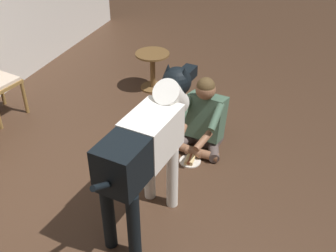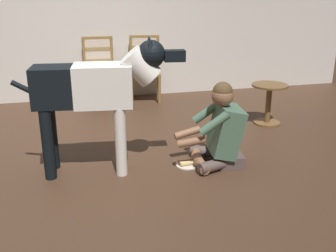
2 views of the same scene
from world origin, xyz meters
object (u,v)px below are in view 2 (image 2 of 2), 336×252
round_side_table (269,100)px  dining_chair_left_of_pair (99,67)px  person_sitting_on_floor (220,132)px  hot_dog_on_plate (187,163)px  dining_chair_right_of_pair (145,65)px  large_dog (96,89)px

round_side_table → dining_chair_left_of_pair: bearing=142.2°
person_sitting_on_floor → hot_dog_on_plate: 0.45m
dining_chair_left_of_pair → dining_chair_right_of_pair: same height
hot_dog_on_plate → person_sitting_on_floor: bearing=-7.0°
large_dog → round_side_table: (2.21, 0.88, -0.49)m
large_dog → dining_chair_right_of_pair: bearing=69.6°
person_sitting_on_floor → large_dog: 1.26m
dining_chair_left_of_pair → large_dog: (-0.21, -2.44, 0.26)m
person_sitting_on_floor → hot_dog_on_plate: size_ratio=3.69×
dining_chair_left_of_pair → round_side_table: dining_chair_left_of_pair is taller
person_sitting_on_floor → round_side_table: size_ratio=1.61×
dining_chair_left_of_pair → person_sitting_on_floor: dining_chair_left_of_pair is taller
person_sitting_on_floor → hot_dog_on_plate: person_sitting_on_floor is taller
hot_dog_on_plate → round_side_table: size_ratio=0.44×
dining_chair_right_of_pair → person_sitting_on_floor: (0.25, -2.58, -0.20)m
dining_chair_right_of_pair → large_dog: size_ratio=0.63×
person_sitting_on_floor → round_side_table: (1.05, 1.03, -0.03)m
dining_chair_left_of_pair → person_sitting_on_floor: (0.96, -2.59, -0.20)m
large_dog → dining_chair_left_of_pair: bearing=85.2°
hot_dog_on_plate → round_side_table: round_side_table is taller
hot_dog_on_plate → dining_chair_left_of_pair: bearing=104.0°
dining_chair_left_of_pair → person_sitting_on_floor: size_ratio=1.17×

